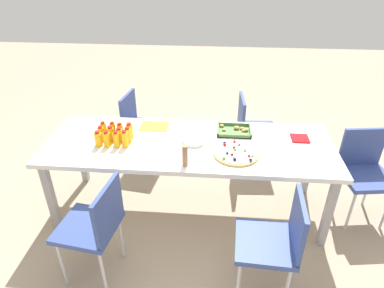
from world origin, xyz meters
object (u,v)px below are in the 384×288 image
(chair_end, at_px, (364,168))
(snack_tray, at_px, (235,131))
(chair_near_right, at_px, (276,239))
(juice_bottle_6, at_px, (119,135))
(chair_far_right, at_px, (251,126))
(juice_bottle_5, at_px, (111,134))
(juice_bottle_3, at_px, (125,139))
(juice_bottle_10, at_px, (120,131))
(juice_bottle_11, at_px, (130,131))
(juice_bottle_8, at_px, (104,130))
(juice_bottle_4, at_px, (101,134))
(plate_stack, at_px, (194,141))
(juice_bottle_0, at_px, (98,139))
(juice_bottle_7, at_px, (128,135))
(juice_bottle_1, at_px, (107,139))
(fruit_pizza, at_px, (236,153))
(cardboard_tube, at_px, (184,156))
(chair_far_left, at_px, (140,123))
(juice_bottle_9, at_px, (113,130))
(juice_bottle_2, at_px, (116,140))
(chair_near_left, at_px, (96,223))
(paper_folder, at_px, (154,126))
(party_table, at_px, (189,149))
(napkin_stack, at_px, (300,138))

(chair_end, height_order, snack_tray, chair_end)
(chair_near_right, relative_size, juice_bottle_6, 6.21)
(chair_far_right, height_order, juice_bottle_5, juice_bottle_5)
(juice_bottle_3, bearing_deg, chair_end, 4.93)
(juice_bottle_10, relative_size, juice_bottle_11, 1.00)
(chair_near_right, bearing_deg, juice_bottle_8, 61.70)
(juice_bottle_4, distance_m, snack_tray, 1.17)
(juice_bottle_10, distance_m, plate_stack, 0.64)
(juice_bottle_0, xyz_separation_m, juice_bottle_10, (0.15, 0.15, 0.00))
(juice_bottle_4, relative_size, juice_bottle_10, 1.01)
(juice_bottle_7, distance_m, juice_bottle_10, 0.11)
(chair_near_right, xyz_separation_m, snack_tray, (-0.26, 1.04, 0.24))
(juice_bottle_1, height_order, juice_bottle_7, juice_bottle_7)
(juice_bottle_7, relative_size, juice_bottle_11, 1.00)
(juice_bottle_7, height_order, fruit_pizza, juice_bottle_7)
(chair_far_right, distance_m, cardboard_tube, 1.32)
(chair_near_right, xyz_separation_m, juice_bottle_11, (-1.18, 0.86, 0.30))
(chair_far_left, height_order, juice_bottle_0, juice_bottle_0)
(juice_bottle_4, bearing_deg, cardboard_tube, -22.52)
(juice_bottle_6, distance_m, juice_bottle_10, 0.07)
(juice_bottle_0, distance_m, juice_bottle_1, 0.07)
(juice_bottle_6, bearing_deg, chair_far_right, 34.36)
(juice_bottle_9, height_order, juice_bottle_10, juice_bottle_9)
(juice_bottle_7, bearing_deg, juice_bottle_2, -132.24)
(chair_far_right, height_order, chair_near_left, same)
(chair_near_right, xyz_separation_m, juice_bottle_3, (-1.18, 0.72, 0.30))
(chair_end, bearing_deg, juice_bottle_7, -4.70)
(juice_bottle_0, height_order, juice_bottle_2, juice_bottle_2)
(chair_far_right, relative_size, juice_bottle_1, 5.94)
(chair_end, xyz_separation_m, juice_bottle_6, (-2.12, -0.10, 0.29))
(snack_tray, bearing_deg, juice_bottle_9, -170.60)
(chair_far_left, bearing_deg, juice_bottle_5, 4.04)
(juice_bottle_5, bearing_deg, juice_bottle_10, 44.70)
(fruit_pizza, distance_m, paper_folder, 0.85)
(chair_near_right, bearing_deg, chair_end, -41.28)
(chair_far_left, bearing_deg, paper_folder, 36.33)
(juice_bottle_1, distance_m, juice_bottle_2, 0.08)
(party_table, distance_m, chair_far_left, 0.99)
(chair_far_left, height_order, snack_tray, chair_far_left)
(party_table, bearing_deg, chair_far_left, 128.98)
(juice_bottle_5, height_order, paper_folder, juice_bottle_5)
(juice_bottle_11, bearing_deg, chair_end, 0.83)
(chair_end, bearing_deg, snack_tray, -14.98)
(napkin_stack, bearing_deg, snack_tray, 171.80)
(party_table, relative_size, chair_far_right, 2.95)
(chair_near_left, height_order, juice_bottle_4, juice_bottle_4)
(chair_near_right, relative_size, juice_bottle_5, 5.85)
(juice_bottle_5, height_order, juice_bottle_10, same)
(juice_bottle_10, bearing_deg, juice_bottle_0, -134.31)
(chair_near_left, height_order, juice_bottle_11, juice_bottle_11)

